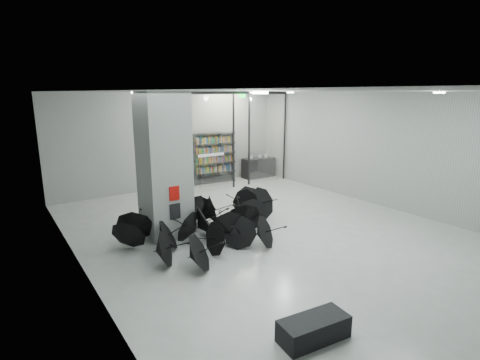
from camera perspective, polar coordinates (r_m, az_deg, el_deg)
room at (r=10.02m, az=6.30°, el=6.65°), size 14.00×14.02×4.01m
column at (r=10.54m, az=-11.50°, el=2.15°), size 1.20×1.20×4.00m
fire_cabinet at (r=10.13m, az=-9.96°, el=-2.01°), size 0.28×0.04×0.38m
info_panel at (r=10.27m, az=-9.85°, el=-4.70°), size 0.30×0.03×0.42m
exit_sign at (r=15.63m, az=0.35°, el=12.65°), size 0.30×0.06×0.15m
glass_partition at (r=15.89m, az=-0.10°, el=6.74°), size 5.06×0.08×4.00m
bench at (r=6.72m, az=11.14°, el=-21.33°), size 1.24×0.64×0.38m
bookshelf at (r=16.80m, az=-4.06°, el=3.37°), size 2.05×0.64×2.22m
shop_counter at (r=17.92m, az=2.80°, el=1.91°), size 1.56×0.62×0.93m
umbrella_cluster at (r=10.76m, az=-3.65°, el=-6.76°), size 5.68×4.05×1.29m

